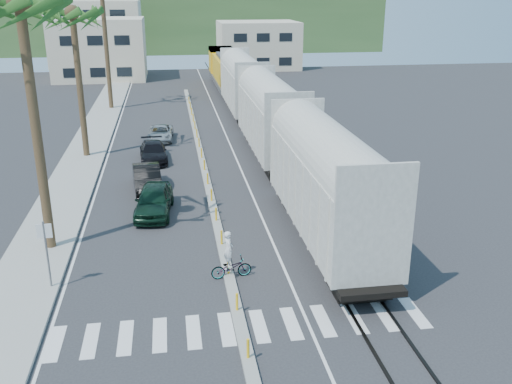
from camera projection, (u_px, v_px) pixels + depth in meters
ground at (234, 300)px, 22.59m from camera, size 140.00×140.00×0.00m
sidewalk at (89, 146)px, 44.62m from camera, size 3.00×90.00×0.15m
rails at (254, 131)px, 49.37m from camera, size 1.56×100.00×0.06m
median at (202, 159)px, 41.14m from camera, size 0.45×60.00×0.85m
crosswalk at (240, 328)px, 20.73m from camera, size 14.00×2.20×0.01m
lane_markings at (171, 143)px, 45.55m from camera, size 9.42×90.00×0.01m
freight_train at (258, 103)px, 46.18m from camera, size 3.00×60.94×5.85m
palm_trees at (76, 2)px, 38.93m from camera, size 3.50×37.20×13.75m
street_sign at (46, 245)px, 22.74m from camera, size 0.60×0.08×3.00m
buildings at (137, 40)px, 86.91m from camera, size 38.00×27.00×10.00m
hillside at (175, 19)px, 113.67m from camera, size 80.00×20.00×12.00m
car_lead at (154, 200)px, 30.99m from camera, size 2.76×5.02×1.59m
car_second at (147, 178)px, 34.74m from camera, size 2.47×4.87×1.50m
car_third at (153, 152)px, 40.70m from camera, size 2.43×4.79×1.32m
car_rear at (161, 133)px, 46.36m from camera, size 2.38×4.40×1.17m
cyclist at (231, 263)px, 24.14m from camera, size 1.02×1.89×2.14m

